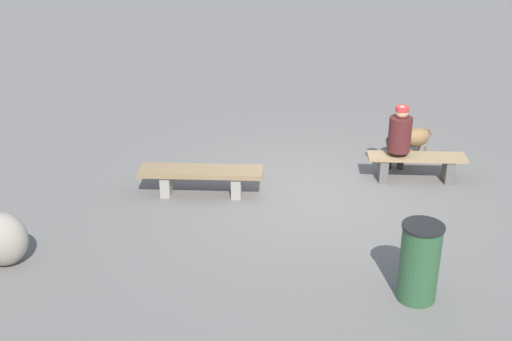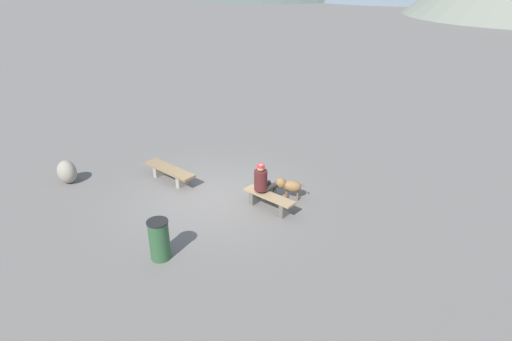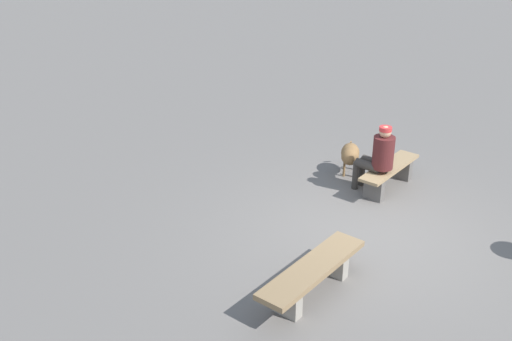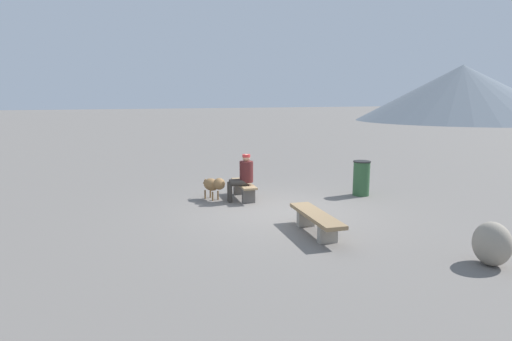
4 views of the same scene
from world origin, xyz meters
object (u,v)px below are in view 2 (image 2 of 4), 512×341
bench_left (170,172)px  seated_person (263,181)px  trash_bin (159,240)px  boulder (67,172)px  dog (288,185)px  bench_right (269,200)px

bench_left → seated_person: size_ratio=1.54×
bench_left → trash_bin: (2.33, -3.06, 0.18)m
seated_person → boulder: seated_person is taller
bench_left → dog: size_ratio=2.40×
trash_bin → seated_person: bearing=75.8°
dog → seated_person: bearing=36.2°
dog → boulder: (-6.19, -2.50, -0.06)m
bench_right → boulder: (-6.01, -1.71, 0.07)m
bench_right → trash_bin: (-1.09, -3.11, 0.20)m
bench_left → boulder: size_ratio=2.67×
bench_right → dog: size_ratio=1.97×
dog → trash_bin: size_ratio=0.83×
bench_left → bench_right: (3.42, 0.05, -0.01)m
seated_person → dog: 0.85m
bench_right → seated_person: (-0.27, 0.14, 0.42)m
bench_right → trash_bin: size_ratio=1.63×
seated_person → bench_left: bearing=-161.7°
bench_left → bench_right: bench_right is taller
bench_left → boulder: boulder is taller
trash_bin → boulder: (-4.92, 1.40, -0.13)m
bench_right → dog: dog is taller
seated_person → bench_right: bearing=-11.9°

